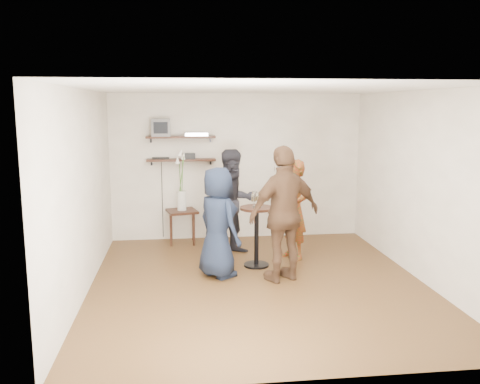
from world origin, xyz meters
name	(u,v)px	position (x,y,z in m)	size (l,w,h in m)	color
room	(259,189)	(0.00, 0.00, 1.30)	(4.58, 5.08, 2.68)	#4B2F18
shelf_upper	(181,137)	(-1.00, 2.38, 1.85)	(1.20, 0.25, 0.04)	black
shelf_lower	(181,160)	(-1.00, 2.38, 1.45)	(1.20, 0.25, 0.04)	black
crt_monitor	(161,127)	(-1.34, 2.38, 2.02)	(0.32, 0.30, 0.30)	#59595B
dvd_deck	(196,134)	(-0.73, 2.38, 1.90)	(0.40, 0.24, 0.06)	silver
radio	(189,156)	(-0.86, 2.38, 1.52)	(0.22, 0.10, 0.10)	black
power_strip	(161,158)	(-1.36, 2.42, 1.48)	(0.30, 0.05, 0.03)	black
side_table	(182,216)	(-1.00, 2.20, 0.49)	(0.59, 0.59, 0.59)	black
vase_lilies	(182,191)	(-1.01, 2.20, 0.93)	(0.20, 0.21, 1.09)	silver
drinks_table	(257,228)	(0.09, 0.76, 0.58)	(0.50, 0.50, 0.91)	black
wine_glass_fl	(254,198)	(0.04, 0.72, 1.04)	(0.07, 0.07, 0.20)	silver
wine_glass_fr	(261,197)	(0.15, 0.74, 1.06)	(0.07, 0.07, 0.22)	silver
wine_glass_bl	(255,196)	(0.07, 0.83, 1.06)	(0.07, 0.07, 0.22)	silver
wine_glass_br	(258,197)	(0.11, 0.76, 1.05)	(0.07, 0.07, 0.21)	silver
person_plaid	(294,210)	(0.73, 1.09, 0.78)	(0.57, 0.38, 1.57)	red
person_dark	(234,202)	(-0.18, 1.43, 0.85)	(0.83, 0.65, 1.71)	black
person_navy	(218,222)	(-0.51, 0.37, 0.78)	(0.76, 0.49, 1.56)	#161E31
person_brown	(285,214)	(0.37, 0.10, 0.93)	(1.09, 0.46, 1.87)	#4E3321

